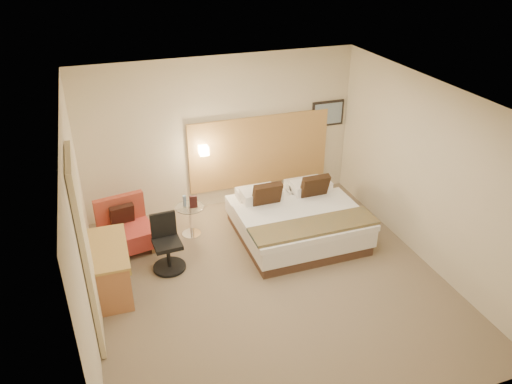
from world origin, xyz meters
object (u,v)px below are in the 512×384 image
object	(u,v)px
bed	(296,220)
desk	(110,256)
lounge_chair	(126,230)
desk_chair	(167,247)
side_table	(191,219)

from	to	relation	value
bed	desk	distance (m)	2.98
lounge_chair	bed	bearing A→B (deg)	-12.25
lounge_chair	desk	xyz separation A→B (m)	(-0.28, -1.00, 0.23)
bed	desk	size ratio (longest dim) A/B	1.71
lounge_chair	desk_chair	distance (m)	0.90
desk	desk_chair	distance (m)	0.87
side_table	desk_chair	distance (m)	0.93
desk	desk_chair	xyz separation A→B (m)	(0.80, 0.27, -0.20)
bed	lounge_chair	xyz separation A→B (m)	(-2.65, 0.58, 0.02)
lounge_chair	side_table	size ratio (longest dim) A/B	1.69
desk_chair	lounge_chair	bearing A→B (deg)	125.29
lounge_chair	side_table	xyz separation A→B (m)	(1.04, 0.04, -0.03)
side_table	desk_chair	size ratio (longest dim) A/B	0.61
desk	lounge_chair	bearing A→B (deg)	74.23
lounge_chair	side_table	distance (m)	1.04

